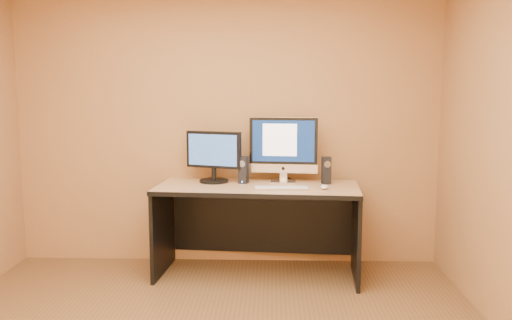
# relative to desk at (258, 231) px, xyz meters

# --- Properties ---
(walls) EXTENTS (4.00, 4.00, 2.60)m
(walls) POSITION_rel_desk_xyz_m (-0.31, -1.57, 0.89)
(walls) COLOR #9C6C3F
(walls) RESTS_ON ground
(desk) EXTENTS (1.82, 0.91, 0.82)m
(desk) POSITION_rel_desk_xyz_m (0.00, 0.00, 0.00)
(desk) COLOR #A68053
(desk) RESTS_ON ground
(imac) EXTENTS (0.65, 0.29, 0.61)m
(imac) POSITION_rel_desk_xyz_m (0.23, 0.19, 0.71)
(imac) COLOR silver
(imac) RESTS_ON desk
(second_monitor) EXTENTS (0.58, 0.41, 0.46)m
(second_monitor) POSITION_rel_desk_xyz_m (-0.40, 0.17, 0.64)
(second_monitor) COLOR black
(second_monitor) RESTS_ON desk
(speaker_left) EXTENTS (0.09, 0.10, 0.24)m
(speaker_left) POSITION_rel_desk_xyz_m (-0.13, 0.12, 0.53)
(speaker_left) COLOR black
(speaker_left) RESTS_ON desk
(speaker_right) EXTENTS (0.08, 0.09, 0.24)m
(speaker_right) POSITION_rel_desk_xyz_m (0.61, 0.12, 0.53)
(speaker_right) COLOR black
(speaker_right) RESTS_ON desk
(keyboard) EXTENTS (0.48, 0.14, 0.02)m
(keyboard) POSITION_rel_desk_xyz_m (0.21, -0.15, 0.42)
(keyboard) COLOR #B2B1B6
(keyboard) RESTS_ON desk
(mouse) EXTENTS (0.08, 0.12, 0.04)m
(mouse) POSITION_rel_desk_xyz_m (0.57, -0.14, 0.43)
(mouse) COLOR white
(mouse) RESTS_ON desk
(cable_a) EXTENTS (0.08, 0.24, 0.01)m
(cable_a) POSITION_rel_desk_xyz_m (0.30, 0.32, 0.41)
(cable_a) COLOR black
(cable_a) RESTS_ON desk
(cable_b) EXTENTS (0.13, 0.16, 0.01)m
(cable_b) POSITION_rel_desk_xyz_m (0.23, 0.32, 0.41)
(cable_b) COLOR black
(cable_b) RESTS_ON desk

